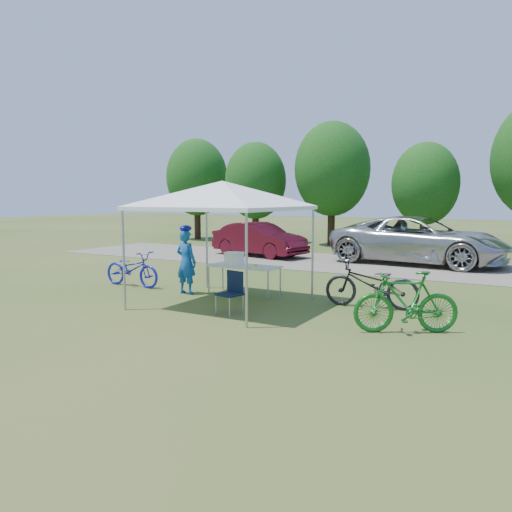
% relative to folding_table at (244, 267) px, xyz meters
% --- Properties ---
extents(ground, '(100.00, 100.00, 0.00)m').
position_rel_folding_table_xyz_m(ground, '(0.16, -1.17, -0.68)').
color(ground, '#2D5119').
rests_on(ground, ground).
extents(gravel_strip, '(24.00, 5.00, 0.02)m').
position_rel_folding_table_xyz_m(gravel_strip, '(0.16, 6.83, -0.67)').
color(gravel_strip, gray).
rests_on(gravel_strip, ground).
extents(canopy, '(4.53, 4.53, 3.00)m').
position_rel_folding_table_xyz_m(canopy, '(0.16, -1.17, 1.97)').
color(canopy, '#A5A5AA').
rests_on(canopy, ground).
extents(treeline, '(24.89, 4.28, 6.30)m').
position_rel_folding_table_xyz_m(treeline, '(-0.14, 12.88, 2.85)').
color(treeline, '#382314').
rests_on(treeline, ground).
extents(folding_table, '(1.76, 0.73, 0.72)m').
position_rel_folding_table_xyz_m(folding_table, '(0.00, 0.00, 0.00)').
color(folding_table, white).
rests_on(folding_table, ground).
extents(folding_chair, '(0.53, 0.55, 0.87)m').
position_rel_folding_table_xyz_m(folding_chair, '(0.80, -1.81, -0.17)').
color(folding_chair, black).
rests_on(folding_chair, ground).
extents(cooler, '(0.43, 0.29, 0.31)m').
position_rel_folding_table_xyz_m(cooler, '(-0.28, -0.00, 0.20)').
color(cooler, white).
rests_on(cooler, folding_table).
extents(ice_cream_cup, '(0.08, 0.08, 0.06)m').
position_rel_folding_table_xyz_m(ice_cream_cup, '(0.36, -0.05, 0.07)').
color(ice_cream_cup, '#D6EC37').
rests_on(ice_cream_cup, folding_table).
extents(cyclist, '(0.60, 0.41, 1.58)m').
position_rel_folding_table_xyz_m(cyclist, '(-1.31, -0.60, 0.11)').
color(cyclist, '#1554AD').
rests_on(cyclist, ground).
extents(bike_blue, '(1.81, 0.64, 0.95)m').
position_rel_folding_table_xyz_m(bike_blue, '(-3.21, -0.48, -0.21)').
color(bike_blue, '#151BBD').
rests_on(bike_blue, ground).
extents(bike_green, '(1.85, 1.33, 1.10)m').
position_rel_folding_table_xyz_m(bike_green, '(4.25, -1.57, -0.13)').
color(bike_green, '#16671F').
rests_on(bike_green, ground).
extents(bike_dark, '(2.07, 0.96, 1.05)m').
position_rel_folding_table_xyz_m(bike_dark, '(3.14, 0.09, -0.16)').
color(bike_dark, black).
rests_on(bike_dark, ground).
extents(minivan, '(6.31, 3.32, 1.69)m').
position_rel_folding_table_xyz_m(minivan, '(2.49, 7.94, 0.18)').
color(minivan, '#BBBCB7').
rests_on(minivan, gravel_strip).
extents(sedan, '(4.30, 2.25, 1.35)m').
position_rel_folding_table_xyz_m(sedan, '(-3.65, 7.22, 0.01)').
color(sedan, '#510D1B').
rests_on(sedan, gravel_strip).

